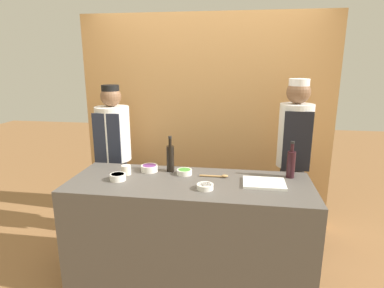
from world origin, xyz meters
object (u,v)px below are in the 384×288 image
object	(u,v)px
cup_cream	(126,170)
wooden_spoon	(218,176)
sauce_bowl_orange	(205,186)
bottle_soy	(170,158)
sauce_bowl_purple	(149,168)
cutting_board	(264,183)
sauce_bowl_green	(184,172)
chef_right	(293,159)
sauce_bowl_brown	(118,177)
bottle_wine	(291,163)
chef_left	(114,157)

from	to	relation	value
cup_cream	wooden_spoon	distance (m)	0.79
sauce_bowl_orange	bottle_soy	bearing A→B (deg)	133.77
sauce_bowl_purple	cutting_board	size ratio (longest dim) A/B	0.45
wooden_spoon	cutting_board	bearing A→B (deg)	-15.45
sauce_bowl_green	chef_right	world-z (taller)	chef_right
sauce_bowl_orange	bottle_soy	xyz separation A→B (m)	(-0.35, 0.37, 0.10)
sauce_bowl_brown	bottle_soy	distance (m)	0.49
sauce_bowl_brown	bottle_wine	world-z (taller)	bottle_wine
bottle_wine	cup_cream	xyz separation A→B (m)	(-1.40, -0.14, -0.08)
sauce_bowl_green	sauce_bowl_brown	world-z (taller)	sauce_bowl_brown
bottle_wine	cup_cream	bearing A→B (deg)	-174.33
sauce_bowl_green	sauce_bowl_brown	distance (m)	0.56
chef_left	sauce_bowl_orange	bearing A→B (deg)	-37.81
cup_cream	chef_left	bearing A→B (deg)	120.41
cup_cream	chef_left	size ratio (longest dim) A/B	0.05
sauce_bowl_brown	wooden_spoon	size ratio (longest dim) A/B	0.54
sauce_bowl_green	wooden_spoon	bearing A→B (deg)	-5.46
cutting_board	chef_right	distance (m)	0.73
sauce_bowl_brown	chef_right	size ratio (longest dim) A/B	0.07
chef_right	sauce_bowl_purple	bearing A→B (deg)	-159.58
bottle_wine	wooden_spoon	distance (m)	0.62
chef_left	wooden_spoon	bearing A→B (deg)	-25.78
sauce_bowl_orange	cutting_board	size ratio (longest dim) A/B	0.39
chef_left	chef_right	bearing A→B (deg)	0.00
sauce_bowl_brown	chef_right	distance (m)	1.68
bottle_wine	chef_right	bearing A→B (deg)	78.73
sauce_bowl_orange	chef_left	distance (m)	1.35
sauce_bowl_purple	wooden_spoon	distance (m)	0.62
chef_left	chef_right	size ratio (longest dim) A/B	0.96
sauce_bowl_brown	cutting_board	xyz separation A→B (m)	(1.19, 0.09, -0.02)
sauce_bowl_green	bottle_wine	world-z (taller)	bottle_wine
bottle_wine	chef_left	bearing A→B (deg)	165.27
sauce_bowl_purple	wooden_spoon	bearing A→B (deg)	-5.85
sauce_bowl_purple	chef_right	world-z (taller)	chef_right
sauce_bowl_purple	cutting_board	xyz separation A→B (m)	(0.99, -0.17, -0.02)
sauce_bowl_green	chef_left	size ratio (longest dim) A/B	0.08
sauce_bowl_purple	bottle_wine	distance (m)	1.22
sauce_bowl_orange	chef_right	bearing A→B (deg)	46.85
cutting_board	wooden_spoon	distance (m)	0.39
cup_cream	sauce_bowl_brown	bearing A→B (deg)	-97.70
bottle_wine	wooden_spoon	bearing A→B (deg)	-171.38
sauce_bowl_orange	bottle_wine	bearing A→B (deg)	28.23
sauce_bowl_orange	wooden_spoon	distance (m)	0.29
chef_left	sauce_bowl_brown	bearing A→B (deg)	-65.99
wooden_spoon	chef_left	distance (m)	1.27
sauce_bowl_orange	bottle_wine	size ratio (longest dim) A/B	0.41
sauce_bowl_brown	wooden_spoon	bearing A→B (deg)	13.36
chef_right	sauce_bowl_green	bearing A→B (deg)	-152.10
sauce_bowl_brown	bottle_soy	xyz separation A→B (m)	(0.38, 0.28, 0.10)
bottle_soy	cup_cream	bearing A→B (deg)	-159.03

